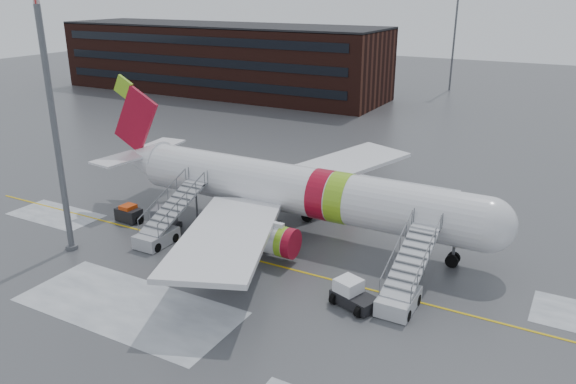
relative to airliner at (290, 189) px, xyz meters
The scene contains 10 objects.
ground 6.71m from the airliner, 58.92° to the right, with size 260.00×260.00×0.00m, color #494C4F.
airliner is the anchor object (origin of this frame).
airstair_fwd 13.38m from the airliner, 29.75° to the right, with size 2.05×7.70×3.48m.
airstair_aft 10.19m from the airliner, 138.77° to the right, with size 2.05×7.70×3.48m.
pushback_tug 12.34m from the airliner, 42.92° to the right, with size 3.15×2.74×1.61m.
uld_container 10.29m from the airliner, 150.57° to the right, with size 2.78×2.43×1.90m.
baggage_tractor 13.76m from the airliner, 158.66° to the right, with size 2.75×1.35×1.41m.
light_mast_near 18.43m from the airliner, 138.73° to the right, with size 1.20×1.20×21.86m.
terminal_building 65.40m from the airliner, 130.02° to the left, with size 62.00×16.11×12.30m.
light_mast_far_n 73.97m from the airliner, 93.93° to the left, with size 1.20×1.20×24.25m.
Camera 1 is at (16.83, -31.35, 18.17)m, focal length 35.00 mm.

